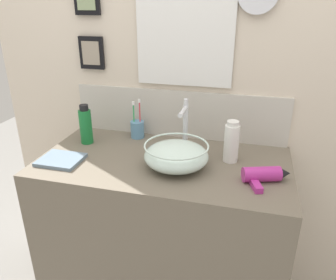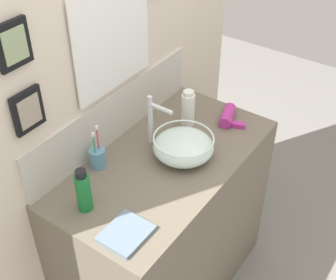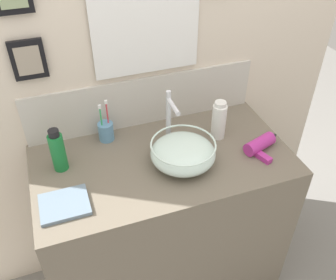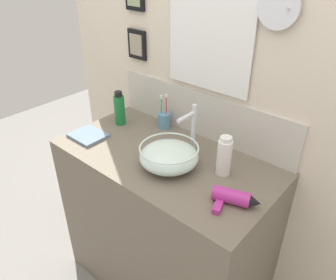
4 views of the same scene
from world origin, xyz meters
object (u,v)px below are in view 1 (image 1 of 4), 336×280
glass_bowl_sink (176,155)px  hair_drier (265,175)px  toothbrush_cup (137,129)px  hand_towel (61,160)px  soap_dispenser (231,142)px  faucet (185,122)px  shampoo_bottle (86,125)px

glass_bowl_sink → hair_drier: (0.37, -0.03, -0.03)m
toothbrush_cup → hand_towel: 0.42m
glass_bowl_sink → soap_dispenser: bearing=28.5°
faucet → hand_towel: faucet is taller
faucet → shampoo_bottle: (-0.49, -0.03, -0.05)m
faucet → hand_towel: 0.58m
faucet → hair_drier: faucet is taller
faucet → toothbrush_cup: size_ratio=1.22×
hair_drier → toothbrush_cup: 0.70m
faucet → hand_towel: (-0.51, -0.25, -0.14)m
faucet → toothbrush_cup: 0.31m
toothbrush_cup → soap_dispenser: (0.49, -0.15, 0.04)m
hair_drier → soap_dispenser: (-0.15, 0.15, 0.06)m
hair_drier → toothbrush_cup: (-0.64, 0.30, 0.02)m
faucet → toothbrush_cup: bearing=159.2°
shampoo_bottle → hand_towel: shampoo_bottle is taller
soap_dispenser → shampoo_bottle: bearing=178.4°
glass_bowl_sink → faucet: (0.00, 0.17, 0.09)m
toothbrush_cup → shampoo_bottle: bearing=-149.5°
toothbrush_cup → hair_drier: bearing=-25.1°
faucet → soap_dispenser: size_ratio=1.34×
hand_towel → hair_drier: bearing=3.3°
faucet → shampoo_bottle: bearing=-176.8°
shampoo_bottle → hair_drier: bearing=-11.1°
hair_drier → glass_bowl_sink: bearing=175.4°
faucet → hair_drier: (0.37, -0.20, -0.12)m
glass_bowl_sink → faucet: bearing=90.0°
hair_drier → soap_dispenser: soap_dispenser is taller
glass_bowl_sink → hand_towel: 0.52m
hair_drier → shampoo_bottle: (-0.86, 0.17, 0.06)m
hair_drier → shampoo_bottle: shampoo_bottle is taller
toothbrush_cup → shampoo_bottle: size_ratio=1.05×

